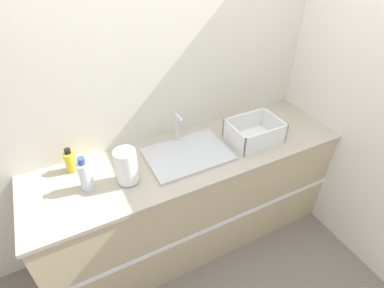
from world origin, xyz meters
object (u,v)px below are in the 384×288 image
at_px(dish_rack, 254,134).
at_px(bottle_clear, 85,175).
at_px(sink, 187,153).
at_px(paper_towel_roll, 127,166).
at_px(bottle_yellow, 71,161).

distance_m(dish_rack, bottle_clear, 1.24).
distance_m(sink, bottle_clear, 0.71).
distance_m(paper_towel_roll, bottle_yellow, 0.42).
xyz_separation_m(dish_rack, bottle_clear, (-1.24, 0.06, 0.05)).
distance_m(paper_towel_roll, bottle_clear, 0.25).
height_order(paper_towel_roll, dish_rack, paper_towel_roll).
height_order(dish_rack, bottle_clear, bottle_clear).
height_order(paper_towel_roll, bottle_yellow, paper_towel_roll).
distance_m(bottle_clear, bottle_yellow, 0.23).
bearing_deg(paper_towel_roll, dish_rack, -0.20).
bearing_deg(bottle_clear, paper_towel_roll, -12.49).
distance_m(sink, dish_rack, 0.54).
xyz_separation_m(sink, dish_rack, (0.53, -0.07, 0.05)).
height_order(sink, bottle_yellow, sink).
bearing_deg(bottle_yellow, dish_rack, -12.20).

